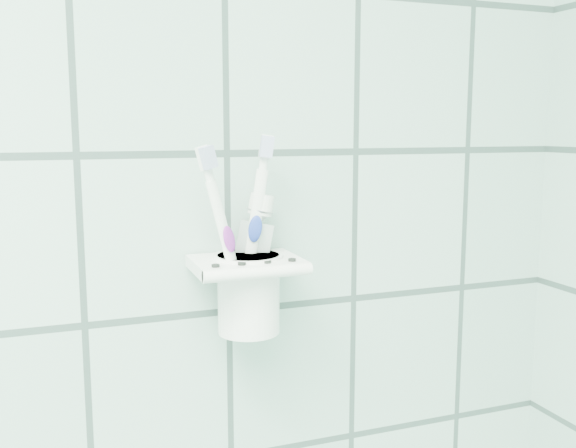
{
  "coord_description": "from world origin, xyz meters",
  "views": [
    {
      "loc": [
        0.46,
        0.49,
        1.46
      ],
      "look_at": [
        0.69,
        1.1,
        1.37
      ],
      "focal_mm": 40.0,
      "sensor_mm": 36.0,
      "label": 1
    }
  ],
  "objects_px": {
    "toothbrush_pink": "(248,236)",
    "toothbrush_orange": "(241,229)",
    "holder_bracket": "(246,265)",
    "toothbrush_blue": "(253,225)",
    "toothpaste_tube": "(239,248)",
    "cup": "(249,290)"
  },
  "relations": [
    {
      "from": "toothbrush_blue",
      "to": "cup",
      "type": "bearing_deg",
      "value": -148.59
    },
    {
      "from": "toothbrush_pink",
      "to": "toothbrush_orange",
      "type": "bearing_deg",
      "value": 62.16
    },
    {
      "from": "toothbrush_pink",
      "to": "toothbrush_blue",
      "type": "distance_m",
      "value": 0.03
    },
    {
      "from": "holder_bracket",
      "to": "toothpaste_tube",
      "type": "xyz_separation_m",
      "value": [
        -0.0,
        0.02,
        0.02
      ]
    },
    {
      "from": "toothbrush_blue",
      "to": "toothbrush_orange",
      "type": "height_order",
      "value": "toothbrush_blue"
    },
    {
      "from": "holder_bracket",
      "to": "cup",
      "type": "bearing_deg",
      "value": 42.24
    },
    {
      "from": "toothbrush_orange",
      "to": "toothbrush_pink",
      "type": "bearing_deg",
      "value": -78.73
    },
    {
      "from": "holder_bracket",
      "to": "toothbrush_orange",
      "type": "relative_size",
      "value": 0.55
    },
    {
      "from": "cup",
      "to": "toothpaste_tube",
      "type": "relative_size",
      "value": 0.57
    },
    {
      "from": "toothbrush_orange",
      "to": "toothpaste_tube",
      "type": "distance_m",
      "value": 0.02
    },
    {
      "from": "cup",
      "to": "toothbrush_orange",
      "type": "distance_m",
      "value": 0.07
    },
    {
      "from": "cup",
      "to": "toothbrush_pink",
      "type": "bearing_deg",
      "value": -106.13
    },
    {
      "from": "cup",
      "to": "toothbrush_blue",
      "type": "height_order",
      "value": "toothbrush_blue"
    },
    {
      "from": "toothbrush_orange",
      "to": "toothpaste_tube",
      "type": "bearing_deg",
      "value": 107.89
    },
    {
      "from": "toothbrush_pink",
      "to": "toothbrush_orange",
      "type": "distance_m",
      "value": 0.03
    },
    {
      "from": "toothbrush_pink",
      "to": "toothbrush_orange",
      "type": "xyz_separation_m",
      "value": [
        -0.0,
        0.03,
        0.0
      ]
    },
    {
      "from": "cup",
      "to": "holder_bracket",
      "type": "bearing_deg",
      "value": -137.76
    },
    {
      "from": "toothbrush_blue",
      "to": "toothpaste_tube",
      "type": "distance_m",
      "value": 0.03
    },
    {
      "from": "toothpaste_tube",
      "to": "toothbrush_blue",
      "type": "bearing_deg",
      "value": 1.91
    },
    {
      "from": "toothbrush_blue",
      "to": "toothpaste_tube",
      "type": "xyz_separation_m",
      "value": [
        -0.01,
        0.0,
        -0.03
      ]
    },
    {
      "from": "holder_bracket",
      "to": "toothbrush_blue",
      "type": "distance_m",
      "value": 0.05
    },
    {
      "from": "toothpaste_tube",
      "to": "holder_bracket",
      "type": "bearing_deg",
      "value": -63.38
    }
  ]
}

